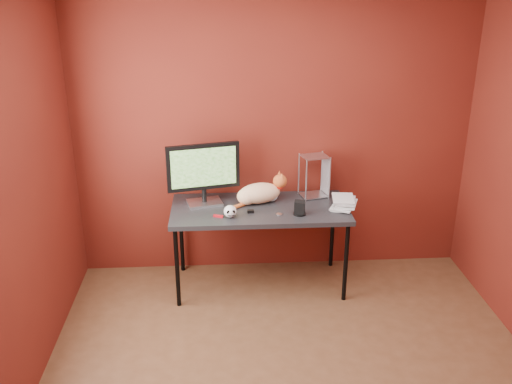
{
  "coord_description": "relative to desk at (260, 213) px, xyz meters",
  "views": [
    {
      "loc": [
        -0.47,
        -3.07,
        2.66
      ],
      "look_at": [
        -0.2,
        1.15,
        0.98
      ],
      "focal_mm": 40.0,
      "sensor_mm": 36.0,
      "label": 1
    }
  ],
  "objects": [
    {
      "name": "cat",
      "position": [
        0.01,
        0.1,
        0.14
      ],
      "size": [
        0.52,
        0.32,
        0.26
      ],
      "rotation": [
        0.0,
        0.0,
        0.25
      ],
      "color": "orange",
      "rests_on": "desk"
    },
    {
      "name": "black_gadget",
      "position": [
        -0.08,
        -0.11,
        0.06
      ],
      "size": [
        0.05,
        0.04,
        0.02
      ],
      "primitive_type": "cube",
      "rotation": [
        0.0,
        0.0,
        0.08
      ],
      "color": "black",
      "rests_on": "desk"
    },
    {
      "name": "room",
      "position": [
        0.15,
        -1.37,
        0.75
      ],
      "size": [
        3.52,
        3.52,
        2.61
      ],
      "color": "#50301B",
      "rests_on": "ground"
    },
    {
      "name": "wire_rack",
      "position": [
        0.49,
        0.22,
        0.24
      ],
      "size": [
        0.26,
        0.23,
        0.38
      ],
      "rotation": [
        0.0,
        0.0,
        0.23
      ],
      "color": "silver",
      "rests_on": "desk"
    },
    {
      "name": "washer",
      "position": [
        0.15,
        -0.16,
        0.05
      ],
      "size": [
        0.05,
        0.05,
        0.0
      ],
      "primitive_type": "cylinder",
      "color": "silver",
      "rests_on": "desk"
    },
    {
      "name": "desk",
      "position": [
        0.0,
        0.0,
        0.0
      ],
      "size": [
        1.5,
        0.7,
        0.75
      ],
      "color": "black",
      "rests_on": "ground"
    },
    {
      "name": "book_stack",
      "position": [
        0.63,
        -0.01,
        0.53
      ],
      "size": [
        0.27,
        0.3,
        0.97
      ],
      "rotation": [
        0.0,
        0.0,
        -0.23
      ],
      "color": "beige",
      "rests_on": "desk"
    },
    {
      "name": "speaker",
      "position": [
        0.32,
        -0.17,
        0.11
      ],
      "size": [
        0.1,
        0.1,
        0.12
      ],
      "rotation": [
        0.0,
        0.0,
        -0.21
      ],
      "color": "black",
      "rests_on": "desk"
    },
    {
      "name": "skull_mug",
      "position": [
        -0.26,
        -0.19,
        0.1
      ],
      "size": [
        0.11,
        0.11,
        0.1
      ],
      "rotation": [
        0.0,
        0.0,
        0.13
      ],
      "color": "white",
      "rests_on": "desk"
    },
    {
      "name": "pocket_knife",
      "position": [
        -0.35,
        -0.18,
        0.06
      ],
      "size": [
        0.08,
        0.05,
        0.02
      ],
      "primitive_type": "cube",
      "rotation": [
        0.0,
        0.0,
        -0.35
      ],
      "color": "#B60E17",
      "rests_on": "desk"
    },
    {
      "name": "monitor",
      "position": [
        -0.47,
        0.1,
        0.35
      ],
      "size": [
        0.61,
        0.26,
        0.54
      ],
      "rotation": [
        0.0,
        0.0,
        0.22
      ],
      "color": "silver",
      "rests_on": "desk"
    }
  ]
}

